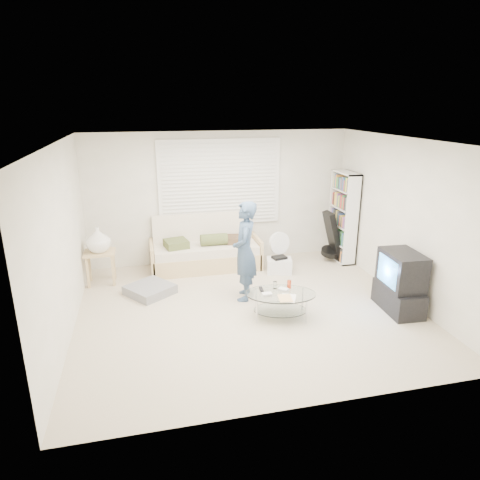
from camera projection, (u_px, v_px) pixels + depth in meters
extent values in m
plane|color=#B9AC90|center=(248.00, 309.00, 6.48)|extent=(5.00, 5.00, 0.00)
cube|color=beige|center=(220.00, 198.00, 8.18)|extent=(5.00, 0.02, 2.50)
cube|color=beige|center=(307.00, 297.00, 4.01)|extent=(5.00, 0.02, 2.50)
cube|color=beige|center=(62.00, 243.00, 5.56)|extent=(0.02, 4.50, 2.50)
cube|color=beige|center=(404.00, 220.00, 6.64)|extent=(0.02, 4.50, 2.50)
cube|color=white|center=(249.00, 141.00, 5.71)|extent=(5.00, 4.50, 0.02)
cube|color=white|center=(220.00, 183.00, 8.06)|extent=(2.32, 0.06, 1.62)
cube|color=black|center=(220.00, 183.00, 8.05)|extent=(2.20, 0.01, 1.50)
cube|color=silver|center=(220.00, 183.00, 8.03)|extent=(2.16, 0.04, 1.50)
cube|color=silver|center=(220.00, 183.00, 8.04)|extent=(2.32, 0.08, 1.62)
cube|color=tan|center=(206.00, 260.00, 8.05)|extent=(1.97, 0.79, 0.32)
cube|color=beige|center=(206.00, 249.00, 7.96)|extent=(1.89, 0.73, 0.16)
cube|color=beige|center=(203.00, 228.00, 8.18)|extent=(1.89, 0.22, 0.61)
cube|color=tan|center=(152.00, 258.00, 7.80)|extent=(0.06, 0.79, 0.55)
cube|color=tan|center=(256.00, 250.00, 8.23)|extent=(0.06, 0.79, 0.55)
cube|color=#4A582D|center=(176.00, 244.00, 7.77)|extent=(0.47, 0.47, 0.14)
cylinder|color=#4A582D|center=(214.00, 239.00, 7.88)|extent=(0.49, 0.22, 0.22)
cube|color=#3E2E1F|center=(237.00, 239.00, 8.05)|extent=(0.41, 0.41, 0.12)
cube|color=slate|center=(150.00, 290.00, 6.99)|extent=(0.90, 0.90, 0.15)
cube|color=tan|center=(100.00, 253.00, 7.25)|extent=(0.51, 0.41, 0.04)
cube|color=tan|center=(88.00, 273.00, 7.15)|extent=(0.04, 0.04, 0.55)
cube|color=tan|center=(113.00, 271.00, 7.24)|extent=(0.04, 0.04, 0.55)
cube|color=tan|center=(90.00, 266.00, 7.44)|extent=(0.04, 0.04, 0.55)
cube|color=tan|center=(114.00, 264.00, 7.52)|extent=(0.04, 0.04, 0.55)
imported|color=white|center=(98.00, 239.00, 7.18)|extent=(0.41, 0.41, 0.43)
cube|color=white|center=(344.00, 217.00, 8.28)|extent=(0.28, 0.74, 1.75)
cube|color=black|center=(333.00, 236.00, 8.33)|extent=(0.36, 0.35, 0.97)
cylinder|color=black|center=(330.00, 252.00, 8.42)|extent=(0.35, 0.37, 0.18)
cylinder|color=white|center=(278.00, 266.00, 8.15)|extent=(0.28, 0.28, 0.03)
cylinder|color=white|center=(279.00, 257.00, 8.09)|extent=(0.04, 0.04, 0.36)
cylinder|color=white|center=(279.00, 242.00, 8.00)|extent=(0.44, 0.24, 0.42)
cylinder|color=white|center=(279.00, 242.00, 8.00)|extent=(0.12, 0.09, 0.11)
cube|color=white|center=(279.00, 265.00, 7.86)|extent=(0.51, 0.41, 0.27)
cube|color=black|center=(279.00, 258.00, 7.81)|extent=(0.28, 0.23, 0.04)
cube|color=black|center=(398.00, 298.00, 6.42)|extent=(0.49, 0.86, 0.37)
cube|color=black|center=(402.00, 270.00, 6.28)|extent=(0.50, 0.72, 0.54)
cube|color=#4DAFF1|center=(388.00, 271.00, 6.24)|extent=(0.05, 0.54, 0.41)
ellipsoid|color=silver|center=(281.00, 294.00, 6.15)|extent=(1.13, 0.86, 0.02)
ellipsoid|color=silver|center=(280.00, 310.00, 6.23)|extent=(0.86, 0.66, 0.01)
cylinder|color=silver|center=(257.00, 312.00, 6.02)|extent=(0.03, 0.03, 0.35)
cylinder|color=silver|center=(306.00, 313.00, 6.01)|extent=(0.03, 0.03, 0.35)
cylinder|color=silver|center=(256.00, 300.00, 6.40)|extent=(0.03, 0.03, 0.35)
cylinder|color=silver|center=(302.00, 300.00, 6.40)|extent=(0.03, 0.03, 0.35)
cube|color=white|center=(267.00, 294.00, 6.07)|extent=(0.14, 0.10, 0.04)
cube|color=white|center=(283.00, 289.00, 6.23)|extent=(0.16, 0.16, 0.04)
cylinder|color=silver|center=(275.00, 285.00, 6.29)|extent=(0.06, 0.06, 0.11)
cylinder|color=#DF4923|center=(289.00, 284.00, 6.30)|extent=(0.06, 0.06, 0.12)
cube|color=black|center=(261.00, 289.00, 6.25)|extent=(0.06, 0.16, 0.02)
cube|color=white|center=(288.00, 298.00, 5.99)|extent=(0.30, 0.34, 0.01)
cube|color=#E9B875|center=(285.00, 298.00, 5.97)|extent=(0.22, 0.27, 0.01)
imported|color=#2D485D|center=(245.00, 251.00, 6.64)|extent=(0.52, 0.66, 1.58)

